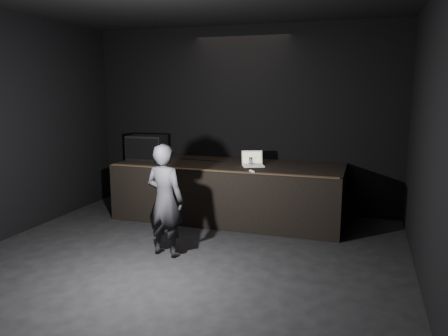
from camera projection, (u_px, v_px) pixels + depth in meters
ground at (164, 278)px, 5.44m from camera, size 7.00×7.00×0.00m
room_walls at (160, 115)px, 5.08m from camera, size 6.10×7.10×3.52m
stage_riser at (230, 191)px, 7.90m from camera, size 4.00×1.50×1.00m
riser_lip at (217, 171)px, 7.15m from camera, size 3.92×0.10×0.01m
stage_monitor at (147, 147)px, 8.32m from camera, size 0.72×0.55×0.46m
cable at (201, 160)px, 8.19m from camera, size 0.93×0.10×0.02m
laptop at (253, 162)px, 7.63m from camera, size 0.46×0.44×0.25m
beer_can at (251, 161)px, 7.61m from camera, size 0.07×0.07×0.16m
plastic_cup at (258, 163)px, 7.61m from camera, size 0.07×0.07×0.09m
wii_remote at (252, 171)px, 7.02m from camera, size 0.12×0.16×0.03m
person at (165, 200)px, 6.08m from camera, size 0.64×0.47×1.59m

